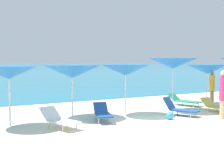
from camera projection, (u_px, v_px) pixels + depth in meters
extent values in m
cube|color=beige|center=(63.00, 99.00, 19.51)|extent=(50.00, 100.00, 0.30)
cylinder|color=silver|center=(9.00, 98.00, 10.44)|extent=(0.06, 0.06, 1.91)
cone|color=blue|center=(9.00, 73.00, 10.38)|extent=(1.91, 1.91, 0.43)
sphere|color=silver|center=(9.00, 69.00, 10.37)|extent=(0.07, 0.07, 0.07)
cylinder|color=silver|center=(73.00, 93.00, 12.23)|extent=(0.06, 0.06, 1.91)
cone|color=blue|center=(72.00, 72.00, 12.17)|extent=(2.31, 2.31, 0.51)
sphere|color=silver|center=(72.00, 68.00, 12.16)|extent=(0.07, 0.07, 0.07)
cylinder|color=silver|center=(125.00, 91.00, 12.80)|extent=(0.05, 0.05, 1.94)
cone|color=blue|center=(125.00, 70.00, 12.73)|extent=(2.01, 2.01, 0.45)
sphere|color=silver|center=(125.00, 67.00, 12.72)|extent=(0.07, 0.07, 0.07)
cylinder|color=silver|center=(173.00, 85.00, 13.90)|extent=(0.04, 0.04, 2.21)
cone|color=blue|center=(173.00, 63.00, 13.83)|extent=(2.23, 2.23, 0.46)
sphere|color=silver|center=(173.00, 60.00, 13.82)|extent=(0.07, 0.07, 0.07)
cylinder|color=silver|center=(207.00, 86.00, 15.84)|extent=(0.04, 0.04, 1.91)
cone|color=blue|center=(207.00, 69.00, 15.78)|extent=(2.23, 2.23, 0.47)
sphere|color=silver|center=(207.00, 66.00, 15.77)|extent=(0.07, 0.07, 0.07)
cube|color=#1E478C|center=(104.00, 115.00, 11.07)|extent=(0.84, 1.13, 0.05)
cube|color=#1E478C|center=(100.00, 108.00, 11.77)|extent=(0.64, 0.62, 0.37)
cylinder|color=silver|center=(99.00, 121.00, 10.74)|extent=(0.04, 0.04, 0.24)
cylinder|color=silver|center=(112.00, 120.00, 10.83)|extent=(0.04, 0.04, 0.24)
cylinder|color=silver|center=(96.00, 117.00, 11.43)|extent=(0.04, 0.04, 0.24)
cylinder|color=silver|center=(108.00, 117.00, 11.52)|extent=(0.04, 0.04, 0.24)
cube|color=white|center=(64.00, 122.00, 9.93)|extent=(0.88, 1.17, 0.05)
cube|color=white|center=(50.00, 113.00, 10.44)|extent=(0.71, 0.63, 0.42)
cylinder|color=silver|center=(63.00, 129.00, 9.53)|extent=(0.04, 0.04, 0.22)
cylinder|color=silver|center=(77.00, 126.00, 9.91)|extent=(0.04, 0.04, 0.22)
cylinder|color=silver|center=(50.00, 125.00, 10.04)|extent=(0.04, 0.04, 0.22)
cylinder|color=silver|center=(63.00, 123.00, 10.42)|extent=(0.04, 0.04, 0.22)
cube|color=#1E478C|center=(185.00, 111.00, 12.33)|extent=(0.94, 1.21, 0.05)
cube|color=#1E478C|center=(169.00, 103.00, 12.72)|extent=(0.63, 0.53, 0.51)
cylinder|color=silver|center=(190.00, 115.00, 11.95)|extent=(0.04, 0.04, 0.20)
cylinder|color=silver|center=(195.00, 114.00, 12.33)|extent=(0.04, 0.04, 0.20)
cylinder|color=silver|center=(173.00, 113.00, 12.40)|extent=(0.04, 0.04, 0.20)
cylinder|color=silver|center=(178.00, 112.00, 12.78)|extent=(0.04, 0.04, 0.20)
cube|color=#D8BF4C|center=(221.00, 108.00, 13.23)|extent=(0.67, 1.27, 0.05)
cube|color=#D8BF4C|center=(208.00, 102.00, 13.97)|extent=(0.56, 0.51, 0.38)
cylinder|color=silver|center=(223.00, 112.00, 12.79)|extent=(0.04, 0.04, 0.17)
cylinder|color=silver|center=(209.00, 109.00, 13.57)|extent=(0.04, 0.04, 0.17)
cylinder|color=silver|center=(217.00, 109.00, 13.76)|extent=(0.04, 0.04, 0.17)
cube|color=#268C66|center=(188.00, 102.00, 15.21)|extent=(0.99, 1.36, 0.05)
cube|color=#268C66|center=(174.00, 97.00, 15.73)|extent=(0.71, 0.60, 0.35)
cylinder|color=silver|center=(193.00, 105.00, 14.76)|extent=(0.04, 0.04, 0.19)
cylinder|color=silver|center=(198.00, 104.00, 15.17)|extent=(0.04, 0.04, 0.19)
cylinder|color=silver|center=(177.00, 104.00, 15.32)|extent=(0.04, 0.04, 0.19)
cylinder|color=silver|center=(183.00, 103.00, 15.73)|extent=(0.04, 0.04, 0.19)
cylinder|color=#DBAA84|center=(223.00, 110.00, 11.69)|extent=(0.21, 0.21, 0.71)
cylinder|color=#D83372|center=(223.00, 88.00, 11.63)|extent=(0.28, 0.28, 0.92)
sphere|color=#DBAA84|center=(223.00, 73.00, 11.59)|extent=(0.23, 0.23, 0.23)
cylinder|color=#A3704C|center=(212.00, 96.00, 16.68)|extent=(0.22, 0.22, 0.64)
cylinder|color=orange|center=(212.00, 83.00, 16.63)|extent=(0.30, 0.30, 0.83)
sphere|color=#A3704C|center=(212.00, 73.00, 16.59)|extent=(0.21, 0.21, 0.21)
sphere|color=#3399D8|center=(170.00, 116.00, 11.60)|extent=(0.30, 0.30, 0.30)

